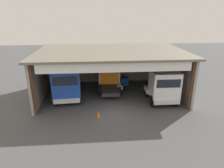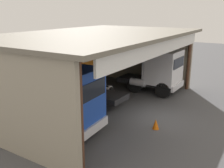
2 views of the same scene
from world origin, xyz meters
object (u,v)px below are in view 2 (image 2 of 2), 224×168
Objects in this scene: tool_cart at (83,85)px; traffic_cone at (156,124)px; truck_white_yard_outside at (160,71)px; truck_blue_left_bay at (67,102)px; truck_orange_center_bay at (78,76)px; oil_drum at (71,84)px.

tool_cart is 8.19m from traffic_cone.
truck_white_yard_outside reaches higher than tool_cart.
truck_orange_center_bay is (4.34, 2.92, 0.01)m from truck_blue_left_bay.
traffic_cone is (-1.35, -6.40, -1.53)m from truck_orange_center_bay.
traffic_cone is (-3.08, -8.59, -0.18)m from oil_drum.
oil_drum is 1.63× the size of traffic_cone.
truck_white_yard_outside is at bearing -38.72° from truck_orange_center_bay.
tool_cart is (-2.92, 5.13, -1.22)m from truck_white_yard_outside.
truck_white_yard_outside reaches higher than traffic_cone.
truck_white_yard_outside is at bearing 20.91° from traffic_cone.
truck_white_yard_outside is at bearing -63.38° from oil_drum.
truck_orange_center_bay is 5.38× the size of tool_cart.
truck_white_yard_outside is 7.07m from oil_drum.
oil_drum is 9.12m from traffic_cone.
truck_white_yard_outside is 8.66× the size of traffic_cone.
traffic_cone is at bearing -109.74° from oil_drum.
truck_blue_left_bay is at bearing -145.05° from truck_orange_center_bay.
truck_orange_center_bay is 2.58m from tool_cart.
traffic_cone is at bearing -113.64° from tool_cart.
truck_blue_left_bay reaches higher than truck_white_yard_outside.
tool_cart is 1.79× the size of traffic_cone.
truck_blue_left_bay is 5.23m from truck_orange_center_bay.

